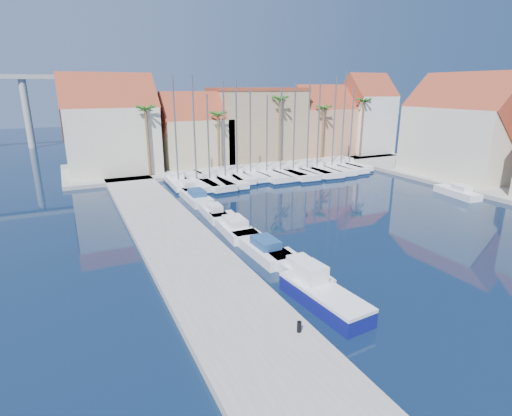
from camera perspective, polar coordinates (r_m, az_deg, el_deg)
The scene contains 37 objects.
ground at distance 23.63m, azimuth 24.00°, elevation -15.46°, with size 260.00×260.00×0.00m, color black.
quay_west at distance 29.24m, azimuth -9.33°, elevation -7.19°, with size 6.00×77.00×0.50m, color gray.
shore_north at distance 66.76m, azimuth -2.22°, elevation 6.69°, with size 54.00×16.00×0.50m, color gray.
bollard at distance 20.56m, azimuth 6.18°, elevation -16.52°, with size 0.23×0.23×0.57m, color black.
fishing_boat at distance 23.65m, azimuth 9.44°, elevation -12.06°, with size 2.53×6.28×2.15m.
motorboat_west_0 at distance 26.92m, azimuth 6.09°, elevation -8.64°, with size 1.94×5.95×1.40m.
motorboat_west_1 at distance 30.21m, azimuth 0.87°, elevation -5.61°, with size 2.24×6.67×1.40m.
motorboat_west_2 at distance 34.83m, azimuth -3.34°, elevation -2.52°, with size 2.60×7.13×1.40m.
motorboat_west_3 at distance 38.70m, azimuth -6.08°, elevation -0.58°, with size 1.89×5.17×1.40m.
motorboat_west_4 at distance 44.49m, azimuth -8.61°, elevation 1.64°, with size 2.18×6.64×1.40m.
motorboat_west_5 at distance 48.75m, azimuth -9.97°, elevation 2.92°, with size 2.08×6.12×1.40m.
motorboat_east_1 at distance 51.40m, azimuth 26.86°, elevation 2.05°, with size 2.55×5.81×1.40m.
sailboat_0 at distance 51.58m, azimuth -11.15°, elevation 3.75°, with size 2.68×8.91×13.48m.
sailboat_1 at distance 51.45m, azimuth -8.70°, elevation 3.81°, with size 3.06×10.56×13.36m.
sailboat_2 at distance 51.67m, azimuth -6.91°, elevation 3.90°, with size 3.74×11.38×11.27m.
sailboat_3 at distance 52.89m, azimuth -4.61°, elevation 4.29°, with size 3.80×11.54×12.75m.
sailboat_4 at distance 54.24m, azimuth -2.88°, elevation 4.67°, with size 3.16×9.40×13.02m.
sailboat_5 at distance 55.05m, azimuth -1.03°, elevation 4.87°, with size 2.55×8.91×11.85m.
sailboat_6 at distance 55.75m, azimuth 1.23°, elevation 4.98°, with size 2.86×10.79×11.07m.
sailboat_7 at distance 56.78m, azimuth 3.14°, elevation 5.19°, with size 3.55×10.83×12.23m.
sailboat_8 at distance 57.25m, azimuth 5.00°, elevation 5.25°, with size 3.22×11.22×12.59m.
sailboat_9 at distance 58.12m, azimuth 6.95°, elevation 5.39°, with size 3.05×10.00×13.03m.
sailboat_10 at distance 59.43m, azimuth 8.35°, elevation 5.56°, with size 3.88×11.63×12.97m.
sailboat_11 at distance 60.54m, azimuth 10.46°, elevation 5.69°, with size 3.49×10.41×13.45m.
sailboat_12 at distance 62.24m, azimuth 11.64°, elevation 5.93°, with size 3.22×10.78×14.34m.
sailboat_13 at distance 63.64m, azimuth 12.84°, elevation 6.09°, with size 2.52×9.29×12.17m.
building_0 at distance 59.84m, azimuth -20.04°, elevation 10.59°, with size 12.30×9.00×13.50m.
building_1 at distance 62.36m, azimuth -8.76°, elevation 10.47°, with size 10.30×8.00×11.00m.
building_2 at distance 67.21m, azimuth 0.11°, elevation 11.94°, with size 14.20×10.20×11.50m.
building_3 at distance 72.44m, azimuth 9.23°, elevation 11.77°, with size 10.30×8.00×12.00m.
building_4 at distance 77.07m, azimuth 15.35°, elevation 12.52°, with size 8.30×8.00×14.00m.
building_6 at distance 60.56m, azimuth 27.62°, elevation 9.76°, with size 9.00×14.30×13.50m.
palm_0 at distance 55.29m, azimuth -15.49°, elevation 13.21°, with size 2.60×2.60×10.15m.
palm_1 at distance 58.03m, azimuth -5.45°, elevation 12.94°, with size 2.60×2.60×9.15m.
palm_2 at distance 62.13m, azimuth 3.48°, elevation 14.98°, with size 2.60×2.60×11.15m.
palm_3 at distance 66.44m, azimuth 9.67°, elevation 13.68°, with size 2.60×2.60×9.65m.
palm_4 at distance 71.30m, azimuth 15.15°, elevation 14.31°, with size 2.60×2.60×10.65m.
Camera 1 is at (-16.19, -12.26, 12.08)m, focal length 28.00 mm.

